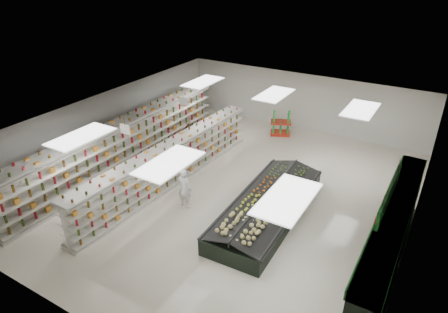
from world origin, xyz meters
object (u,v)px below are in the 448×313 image
Objects in this scene: gondola_center at (171,165)px; shopper_main at (184,188)px; produce_island at (268,206)px; soda_endcap at (281,123)px; gondola_left at (124,146)px; shopper_background at (190,135)px.

gondola_center is 1.98m from shopper_main.
soda_endcap is (-2.67, 7.39, 0.24)m from produce_island.
gondola_left reaches higher than gondola_center.
gondola_left is 3.52m from shopper_background.
gondola_left is at bearing -123.80° from soda_endcap.
gondola_left reaches higher than shopper_background.
gondola_center reaches higher than soda_endcap.
produce_island is 6.84m from shopper_background.
soda_endcap is at bearing -15.63° from shopper_background.
soda_endcap is 8.52m from shopper_main.
produce_island is 3.31m from shopper_main.
gondola_left is at bearing -13.33° from shopper_main.
gondola_left is 9.38× the size of soda_endcap.
gondola_center is at bearing -33.37° from shopper_main.
gondola_center is 6.53× the size of shopper_main.
shopper_background is (-2.87, 4.47, -0.09)m from shopper_main.
soda_endcap is 0.94× the size of shopper_background.
produce_island is at bearing -70.11° from soda_endcap.
produce_island is 4.67× the size of soda_endcap.
soda_endcap is at bearing 109.89° from produce_island.
soda_endcap is at bearing -89.37° from shopper_main.
gondola_left is 8.79× the size of shopper_background.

